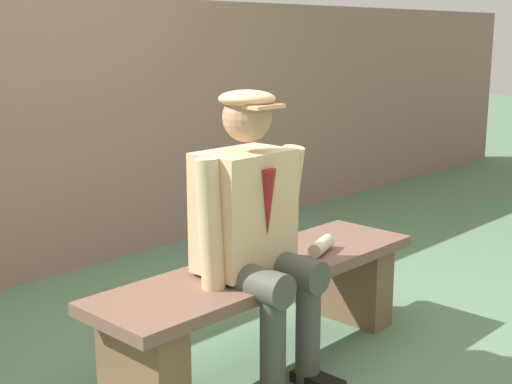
% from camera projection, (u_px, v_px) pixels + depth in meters
% --- Properties ---
extents(ground_plane, '(30.00, 30.00, 0.00)m').
position_uv_depth(ground_plane, '(263.00, 362.00, 3.38)').
color(ground_plane, '#547758').
extents(bench, '(1.76, 0.48, 0.48)m').
position_uv_depth(bench, '(264.00, 297.00, 3.31)').
color(bench, brown).
rests_on(bench, ground).
extents(seated_man, '(0.59, 0.59, 1.29)m').
position_uv_depth(seated_man, '(254.00, 224.00, 3.09)').
color(seated_man, '#D4B383').
rests_on(seated_man, ground).
extents(rolled_magazine, '(0.21, 0.13, 0.07)m').
position_uv_depth(rolled_magazine, '(321.00, 246.00, 3.45)').
color(rolled_magazine, beige).
rests_on(rolled_magazine, bench).
extents(stadium_wall, '(12.00, 0.24, 1.75)m').
position_uv_depth(stadium_wall, '(38.00, 138.00, 4.48)').
color(stadium_wall, '#8B6A5D').
rests_on(stadium_wall, ground).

